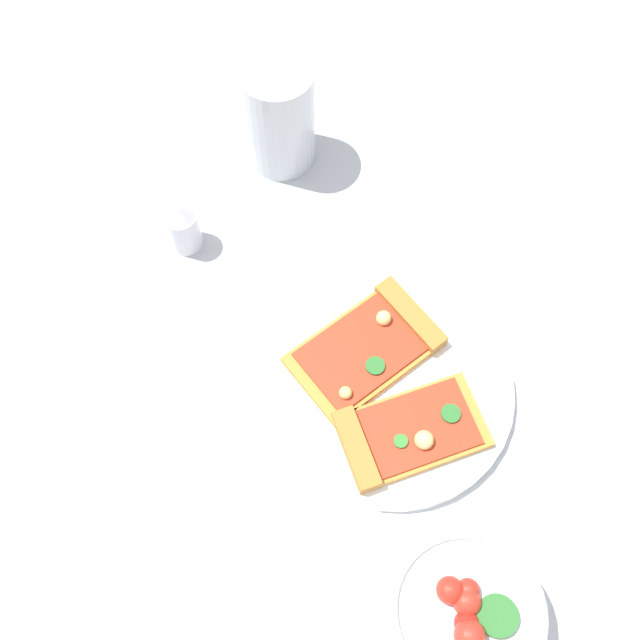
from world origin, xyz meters
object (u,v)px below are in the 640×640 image
(pizza_slice_far, at_px, (373,344))
(soda_glass, at_px, (279,119))
(pepper_shaker, at_px, (183,227))
(salad_bowl, at_px, (461,614))
(pizza_slice_near, at_px, (402,435))
(plate, at_px, (392,389))

(pizza_slice_far, xyz_separation_m, soda_glass, (0.02, 0.25, 0.04))
(pizza_slice_far, bearing_deg, pepper_shaker, 121.21)
(pizza_slice_far, xyz_separation_m, pepper_shaker, (-0.12, 0.19, 0.01))
(pizza_slice_far, xyz_separation_m, salad_bowl, (-0.05, -0.24, 0.01))
(pizza_slice_near, xyz_separation_m, soda_glass, (0.04, 0.34, 0.04))
(plate, bearing_deg, pepper_shaker, 115.91)
(pepper_shaker, bearing_deg, pizza_slice_near, -70.63)
(plate, height_order, salad_bowl, salad_bowl)
(pizza_slice_far, bearing_deg, pizza_slice_near, -100.69)
(plate, bearing_deg, soda_glass, 86.00)
(plate, distance_m, pepper_shaker, 0.26)
(salad_bowl, height_order, soda_glass, soda_glass)
(salad_bowl, relative_size, soda_glass, 0.99)
(plate, distance_m, pizza_slice_far, 0.05)
(plate, height_order, pizza_slice_far, pizza_slice_far)
(salad_bowl, bearing_deg, pepper_shaker, 99.03)
(salad_bowl, bearing_deg, pizza_slice_far, 78.98)
(plate, distance_m, soda_glass, 0.30)
(pepper_shaker, bearing_deg, pizza_slice_far, -58.79)
(salad_bowl, relative_size, pepper_shaker, 1.96)
(plate, distance_m, pizza_slice_near, 0.05)
(plate, height_order, pepper_shaker, pepper_shaker)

